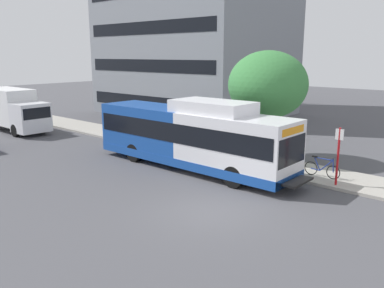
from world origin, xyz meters
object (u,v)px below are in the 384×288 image
at_px(transit_bus, 191,136).
at_px(box_truck_background, 13,109).
at_px(bicycle_parked, 322,168).
at_px(bus_stop_sign_pole, 338,152).
at_px(street_tree_near_stop, 268,85).

bearing_deg(transit_bus, box_truck_background, 94.33).
height_order(transit_bus, bicycle_parked, transit_bus).
xyz_separation_m(transit_bus, box_truck_background, (-1.30, 17.17, 0.04)).
bearing_deg(transit_bus, bicycle_parked, -66.71).
bearing_deg(bus_stop_sign_pole, bicycle_parked, 54.30).
bearing_deg(street_tree_near_stop, transit_bus, 155.36).
height_order(bus_stop_sign_pole, street_tree_near_stop, street_tree_near_stop).
height_order(transit_bus, bus_stop_sign_pole, transit_bus).
bearing_deg(bicycle_parked, transit_bus, 113.29).
bearing_deg(box_truck_background, transit_bus, -85.67).
bearing_deg(street_tree_near_stop, bicycle_parked, -111.35).
bearing_deg(bicycle_parked, box_truck_background, 99.52).
height_order(transit_bus, box_truck_background, transit_bus).
height_order(bicycle_parked, street_tree_near_stop, street_tree_near_stop).
bearing_deg(transit_bus, bus_stop_sign_pole, -74.82).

